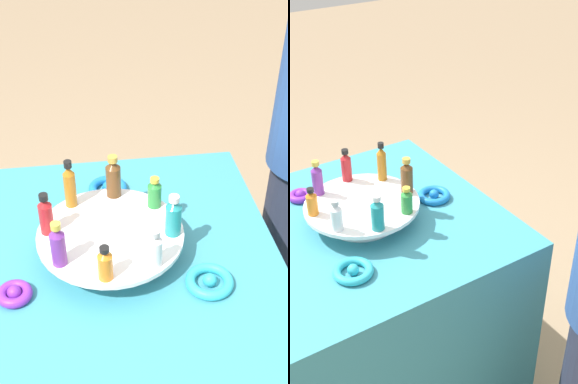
# 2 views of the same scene
# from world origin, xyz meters

# --- Properties ---
(party_table) EXTENTS (0.83, 0.83, 0.78)m
(party_table) POSITION_xyz_m (0.00, 0.00, 0.39)
(party_table) COLOR teal
(party_table) RESTS_ON ground_plane
(display_stand) EXTENTS (0.36, 0.36, 0.07)m
(display_stand) POSITION_xyz_m (0.00, 0.00, 0.83)
(display_stand) COLOR white
(display_stand) RESTS_ON party_table
(bottle_amber) EXTENTS (0.03, 0.03, 0.13)m
(bottle_amber) POSITION_xyz_m (0.12, 0.09, 0.91)
(bottle_amber) COLOR #AD6B19
(bottle_amber) RESTS_ON display_stand
(bottle_red) EXTENTS (0.03, 0.03, 0.11)m
(bottle_red) POSITION_xyz_m (0.02, 0.15, 0.90)
(bottle_red) COLOR #B21E23
(bottle_red) RESTS_ON display_stand
(bottle_purple) EXTENTS (0.03, 0.03, 0.12)m
(bottle_purple) POSITION_xyz_m (-0.09, 0.12, 0.90)
(bottle_purple) COLOR #702D93
(bottle_purple) RESTS_ON display_stand
(bottle_orange) EXTENTS (0.03, 0.03, 0.09)m
(bottle_orange) POSITION_xyz_m (-0.15, 0.02, 0.89)
(bottle_orange) COLOR orange
(bottle_orange) RESTS_ON display_stand
(bottle_clear) EXTENTS (0.03, 0.03, 0.10)m
(bottle_clear) POSITION_xyz_m (-0.12, -0.09, 0.90)
(bottle_clear) COLOR silver
(bottle_clear) RESTS_ON display_stand
(bottle_teal) EXTENTS (0.04, 0.04, 0.11)m
(bottle_teal) POSITION_xyz_m (-0.02, -0.15, 0.90)
(bottle_teal) COLOR teal
(bottle_teal) RESTS_ON display_stand
(bottle_green) EXTENTS (0.04, 0.04, 0.09)m
(bottle_green) POSITION_xyz_m (0.09, -0.12, 0.89)
(bottle_green) COLOR #288438
(bottle_green) RESTS_ON display_stand
(bottle_brown) EXTENTS (0.04, 0.04, 0.12)m
(bottle_brown) POSITION_xyz_m (0.15, -0.02, 0.91)
(bottle_brown) COLOR brown
(bottle_brown) RESTS_ON display_stand
(ribbon_bow_blue) EXTENTS (0.11, 0.11, 0.03)m
(ribbon_bow_blue) POSITION_xyz_m (0.26, -0.01, 0.79)
(ribbon_bow_blue) COLOR blue
(ribbon_bow_blue) RESTS_ON party_table
(ribbon_bow_purple) EXTENTS (0.08, 0.08, 0.03)m
(ribbon_bow_purple) POSITION_xyz_m (-0.12, 0.23, 0.80)
(ribbon_bow_purple) COLOR purple
(ribbon_bow_purple) RESTS_ON party_table
(ribbon_bow_teal) EXTENTS (0.11, 0.11, 0.03)m
(ribbon_bow_teal) POSITION_xyz_m (-0.14, -0.22, 0.80)
(ribbon_bow_teal) COLOR #2DB7CC
(ribbon_bow_teal) RESTS_ON party_table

